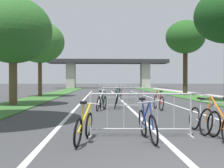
# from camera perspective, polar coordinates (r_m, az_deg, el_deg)

# --- Properties ---
(grass_verge_left) EXTENTS (2.53, 61.94, 0.05)m
(grass_verge_left) POSITION_cam_1_polar(r_m,az_deg,el_deg) (29.44, -11.42, -2.00)
(grass_verge_left) COLOR #386B2D
(grass_verge_left) RESTS_ON ground
(grass_verge_right) EXTENTS (2.53, 61.94, 0.05)m
(grass_verge_right) POSITION_cam_1_polar(r_m,az_deg,el_deg) (30.03, 12.32, -1.95)
(grass_verge_right) COLOR #386B2D
(grass_verge_right) RESTS_ON ground
(sidewalk_path_right) EXTENTS (1.73, 61.94, 0.08)m
(sidewalk_path_right) POSITION_cam_1_polar(r_m,az_deg,el_deg) (30.64, 16.18, -1.88)
(sidewalk_path_right) COLOR #ADA89E
(sidewalk_path_right) RESTS_ON ground
(lane_stripe_center) EXTENTS (0.14, 35.83, 0.01)m
(lane_stripe_center) POSITION_cam_1_polar(r_m,az_deg,el_deg) (21.70, 1.54, -2.96)
(lane_stripe_center) COLOR silver
(lane_stripe_center) RESTS_ON ground
(lane_stripe_right_lane) EXTENTS (0.14, 35.83, 0.01)m
(lane_stripe_right_lane) POSITION_cam_1_polar(r_m,az_deg,el_deg) (22.04, 8.49, -2.91)
(lane_stripe_right_lane) COLOR silver
(lane_stripe_right_lane) RESTS_ON ground
(lane_stripe_left_lane) EXTENTS (0.14, 35.83, 0.01)m
(lane_stripe_left_lane) POSITION_cam_1_polar(r_m,az_deg,el_deg) (21.69, -5.52, -2.96)
(lane_stripe_left_lane) COLOR silver
(lane_stripe_left_lane) RESTS_ON ground
(overpass_bridge) EXTENTS (22.83, 4.39, 5.48)m
(overpass_bridge) POSITION_cam_1_polar(r_m,az_deg,el_deg) (54.98, -0.77, 3.53)
(overpass_bridge) COLOR #2D2D30
(overpass_bridge) RESTS_ON ground
(tree_left_oak_near) EXTENTS (4.24, 4.24, 5.92)m
(tree_left_oak_near) POSITION_cam_1_polar(r_m,az_deg,el_deg) (16.67, -19.20, 10.06)
(tree_left_oak_near) COLOR brown
(tree_left_oak_near) RESTS_ON ground
(tree_left_pine_near) EXTENTS (4.19, 4.19, 6.48)m
(tree_left_pine_near) POSITION_cam_1_polar(r_m,az_deg,el_deg) (25.44, -14.22, 8.09)
(tree_left_pine_near) COLOR #4C3823
(tree_left_pine_near) RESTS_ON ground
(tree_right_cypress_far) EXTENTS (3.66, 3.66, 7.06)m
(tree_right_cypress_far) POSITION_cam_1_polar(r_m,az_deg,el_deg) (27.95, 14.46, 8.99)
(tree_right_cypress_far) COLOR #3D2D1E
(tree_right_cypress_far) RESTS_ON ground
(crowd_barrier_nearest) EXTENTS (2.50, 0.58, 1.05)m
(crowd_barrier_nearest) POSITION_cam_1_polar(r_m,az_deg,el_deg) (6.95, 5.72, -6.17)
(crowd_barrier_nearest) COLOR #ADADB2
(crowd_barrier_nearest) RESTS_ON ground
(crowd_barrier_second) EXTENTS (2.49, 0.49, 1.05)m
(crowd_barrier_second) POSITION_cam_1_polar(r_m,az_deg,el_deg) (13.71, 3.01, -2.84)
(crowd_barrier_second) COLOR #ADADB2
(crowd_barrier_second) RESTS_ON ground
(crowd_barrier_third) EXTENTS (2.48, 0.48, 1.05)m
(crowd_barrier_third) POSITION_cam_1_polar(r_m,az_deg,el_deg) (20.49, 1.74, -1.71)
(crowd_barrier_third) COLOR #ADADB2
(crowd_barrier_third) RESTS_ON ground
(crowd_barrier_fourth) EXTENTS (2.48, 0.47, 1.05)m
(crowd_barrier_fourth) POSITION_cam_1_polar(r_m,az_deg,el_deg) (27.26, 0.01, -1.15)
(crowd_barrier_fourth) COLOR #ADADB2
(crowd_barrier_fourth) RESTS_ON ground
(bicycle_yellow_0) EXTENTS (0.73, 1.71, 0.95)m
(bicycle_yellow_0) POSITION_cam_1_polar(r_m,az_deg,el_deg) (27.78, 1.44, -1.46)
(bicycle_yellow_0) COLOR black
(bicycle_yellow_0) RESTS_ON ground
(bicycle_orange_1) EXTENTS (0.43, 1.77, 1.02)m
(bicycle_orange_1) POSITION_cam_1_polar(r_m,az_deg,el_deg) (6.91, 20.36, -7.39)
(bicycle_orange_1) COLOR black
(bicycle_orange_1) RESTS_ON ground
(bicycle_red_2) EXTENTS (0.49, 1.72, 0.93)m
(bicycle_red_2) POSITION_cam_1_polar(r_m,az_deg,el_deg) (13.53, 9.30, -3.53)
(bicycle_red_2) COLOR black
(bicycle_red_2) RESTS_ON ground
(bicycle_black_3) EXTENTS (0.50, 1.75, 0.92)m
(bicycle_black_3) POSITION_cam_1_polar(r_m,az_deg,el_deg) (14.24, 0.96, -3.29)
(bicycle_black_3) COLOR black
(bicycle_black_3) RESTS_ON ground
(bicycle_teal_4) EXTENTS (0.62, 1.71, 0.87)m
(bicycle_teal_4) POSITION_cam_1_polar(r_m,az_deg,el_deg) (21.06, 1.20, -2.10)
(bicycle_teal_4) COLOR black
(bicycle_teal_4) RESTS_ON ground
(bicycle_white_5) EXTENTS (0.58, 1.68, 0.99)m
(bicycle_white_5) POSITION_cam_1_polar(r_m,az_deg,el_deg) (13.11, -2.42, -3.62)
(bicycle_white_5) COLOR black
(bicycle_white_5) RESTS_ON ground
(bicycle_green_6) EXTENTS (0.59, 1.72, 0.91)m
(bicycle_green_6) POSITION_cam_1_polar(r_m,az_deg,el_deg) (14.18, -1.88, -3.40)
(bicycle_green_6) COLOR black
(bicycle_green_6) RESTS_ON ground
(bicycle_silver_7) EXTENTS (0.54, 1.67, 0.91)m
(bicycle_silver_7) POSITION_cam_1_polar(r_m,az_deg,el_deg) (7.74, 17.86, -6.76)
(bicycle_silver_7) COLOR black
(bicycle_silver_7) RESTS_ON ground
(bicycle_blue_8) EXTENTS (0.52, 1.61, 0.96)m
(bicycle_blue_8) POSITION_cam_1_polar(r_m,az_deg,el_deg) (6.48, 7.07, -8.01)
(bicycle_blue_8) COLOR black
(bicycle_blue_8) RESTS_ON ground
(bicycle_purple_9) EXTENTS (0.52, 1.71, 1.00)m
(bicycle_purple_9) POSITION_cam_1_polar(r_m,az_deg,el_deg) (26.85, 1.59, -1.50)
(bicycle_purple_9) COLOR black
(bicycle_purple_9) RESTS_ON ground
(bicycle_yellow_10) EXTENTS (0.54, 1.64, 0.92)m
(bicycle_yellow_10) POSITION_cam_1_polar(r_m,az_deg,el_deg) (6.32, -5.63, -8.48)
(bicycle_yellow_10) COLOR black
(bicycle_yellow_10) RESTS_ON ground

